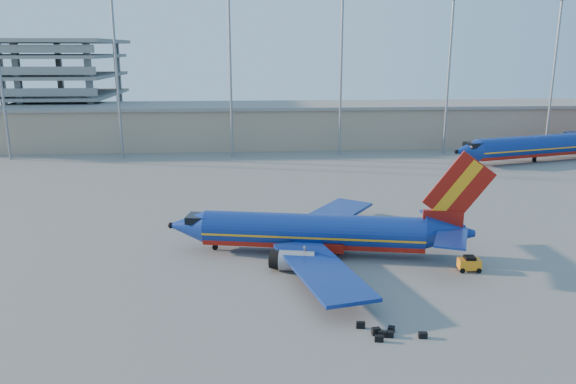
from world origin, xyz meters
name	(u,v)px	position (x,y,z in m)	size (l,w,h in m)	color
ground	(268,236)	(0.00, 0.00, 0.00)	(220.00, 220.00, 0.00)	slate
terminal_building	(306,124)	(10.00, 58.00, 4.32)	(122.00, 16.00, 8.50)	gray
light_mast_row	(286,59)	(5.00, 46.00, 17.55)	(101.60, 1.60, 28.65)	gray
aircraft_main	(320,232)	(4.86, -5.85, 2.24)	(30.79, 29.35, 10.51)	navy
aircraft_second	(540,146)	(49.41, 37.59, 2.82)	(35.47, 17.23, 12.28)	navy
baggage_tug	(469,263)	(17.73, -11.01, 0.73)	(2.03, 1.31, 1.40)	orange
luggage_pile	(385,332)	(7.44, -22.01, 0.22)	(4.67, 2.33, 0.52)	black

